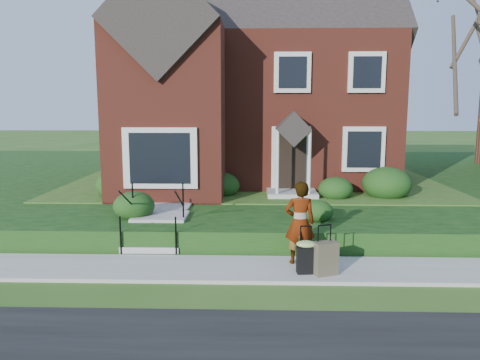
{
  "coord_description": "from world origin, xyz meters",
  "views": [
    {
      "loc": [
        -0.04,
        -9.64,
        3.5
      ],
      "look_at": [
        -0.39,
        2.0,
        1.67
      ],
      "focal_mm": 35.0,
      "sensor_mm": 36.0,
      "label": 1
    }
  ],
  "objects_px": {
    "front_steps": "(157,227)",
    "woman": "(300,223)",
    "suitcase_black": "(306,255)",
    "suitcase_olive": "(326,258)"
  },
  "relations": [
    {
      "from": "woman",
      "to": "suitcase_black",
      "type": "height_order",
      "value": "woman"
    },
    {
      "from": "woman",
      "to": "front_steps",
      "type": "bearing_deg",
      "value": -26.02
    },
    {
      "from": "suitcase_olive",
      "to": "suitcase_black",
      "type": "bearing_deg",
      "value": 150.99
    },
    {
      "from": "front_steps",
      "to": "suitcase_black",
      "type": "relative_size",
      "value": 2.02
    },
    {
      "from": "front_steps",
      "to": "woman",
      "type": "height_order",
      "value": "woman"
    },
    {
      "from": "woman",
      "to": "suitcase_black",
      "type": "xyz_separation_m",
      "value": [
        0.08,
        -0.64,
        -0.53
      ]
    },
    {
      "from": "suitcase_black",
      "to": "suitcase_olive",
      "type": "xyz_separation_m",
      "value": [
        0.39,
        -0.06,
        -0.04
      ]
    },
    {
      "from": "suitcase_black",
      "to": "woman",
      "type": "bearing_deg",
      "value": 90.7
    },
    {
      "from": "woman",
      "to": "suitcase_olive",
      "type": "distance_m",
      "value": 1.02
    },
    {
      "from": "front_steps",
      "to": "suitcase_black",
      "type": "xyz_separation_m",
      "value": [
        3.55,
        -2.16,
        -0.01
      ]
    }
  ]
}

